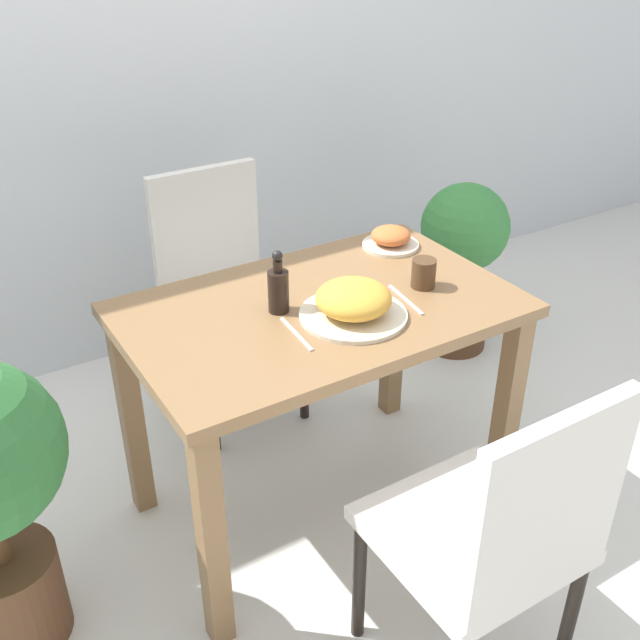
% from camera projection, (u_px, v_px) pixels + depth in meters
% --- Properties ---
extents(ground_plane, '(16.00, 16.00, 0.00)m').
position_uv_depth(ground_plane, '(320.00, 501.00, 2.40)').
color(ground_plane, silver).
extents(wall_back, '(8.00, 0.05, 2.60)m').
position_uv_depth(wall_back, '(139.00, 20.00, 2.65)').
color(wall_back, silver).
rests_on(wall_back, ground_plane).
extents(dining_table, '(1.06, 0.67, 0.72)m').
position_uv_depth(dining_table, '(320.00, 341.00, 2.10)').
color(dining_table, olive).
rests_on(dining_table, ground_plane).
extents(chair_near, '(0.42, 0.42, 0.88)m').
position_uv_depth(chair_near, '(499.00, 533.00, 1.62)').
color(chair_near, silver).
rests_on(chair_near, ground_plane).
extents(chair_far, '(0.42, 0.42, 0.88)m').
position_uv_depth(chair_far, '(222.00, 282.00, 2.65)').
color(chair_far, silver).
rests_on(chair_far, ground_plane).
extents(food_plate, '(0.29, 0.29, 0.10)m').
position_uv_depth(food_plate, '(353.00, 302.00, 1.96)').
color(food_plate, beige).
rests_on(food_plate, dining_table).
extents(side_plate, '(0.18, 0.18, 0.07)m').
position_uv_depth(side_plate, '(391.00, 238.00, 2.35)').
color(side_plate, beige).
rests_on(side_plate, dining_table).
extents(drink_cup, '(0.07, 0.07, 0.08)m').
position_uv_depth(drink_cup, '(424.00, 273.00, 2.11)').
color(drink_cup, '#4C331E').
rests_on(drink_cup, dining_table).
extents(sauce_bottle, '(0.06, 0.06, 0.18)m').
position_uv_depth(sauce_bottle, '(278.00, 288.00, 1.97)').
color(sauce_bottle, black).
rests_on(sauce_bottle, dining_table).
extents(fork_utensil, '(0.02, 0.18, 0.00)m').
position_uv_depth(fork_utensil, '(296.00, 334.00, 1.90)').
color(fork_utensil, silver).
rests_on(fork_utensil, dining_table).
extents(spoon_utensil, '(0.03, 0.18, 0.00)m').
position_uv_depth(spoon_utensil, '(406.00, 300.00, 2.06)').
color(spoon_utensil, silver).
rests_on(spoon_utensil, dining_table).
extents(potted_plant_right, '(0.35, 0.35, 0.72)m').
position_uv_depth(potted_plant_right, '(462.00, 255.00, 3.02)').
color(potted_plant_right, '#51331E').
rests_on(potted_plant_right, ground_plane).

